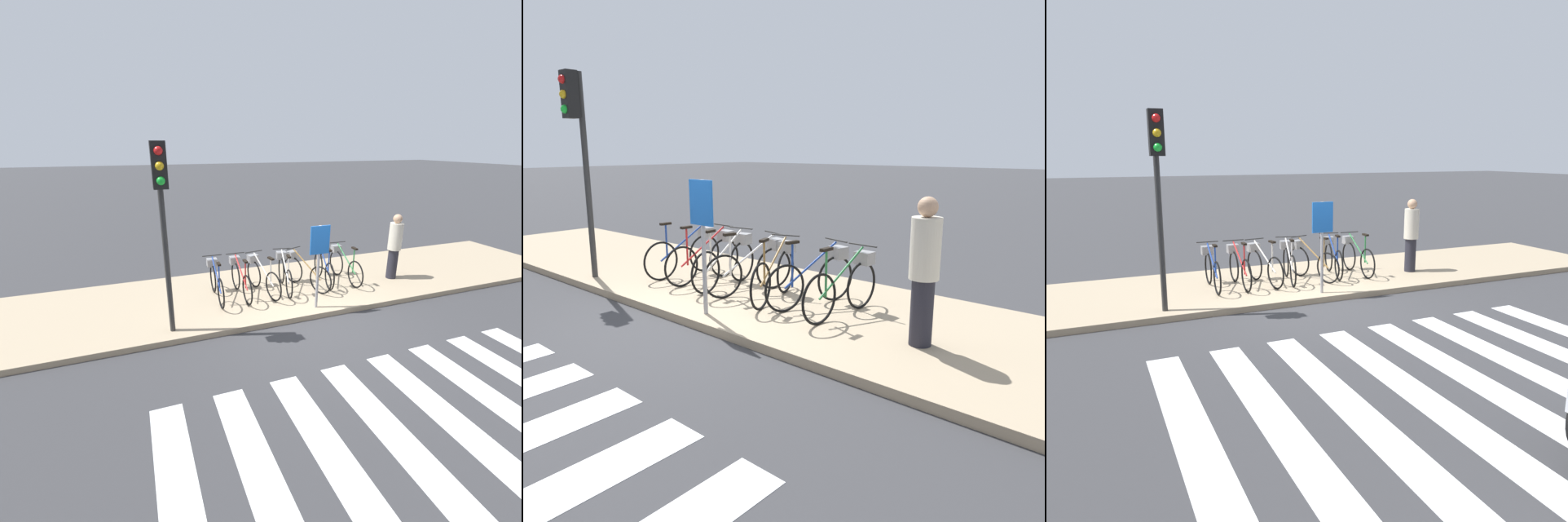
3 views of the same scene
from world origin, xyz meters
TOP-DOWN VIEW (x-y plane):
  - ground_plane at (0.00, 0.00)m, footprint 120.00×120.00m
  - sidewalk at (0.00, 1.62)m, footprint 16.59×3.25m
  - parked_bicycle_0 at (-1.68, 1.54)m, footprint 0.46×1.62m
  - parked_bicycle_1 at (-1.11, 1.52)m, footprint 0.46×1.62m
  - parked_bicycle_2 at (-0.58, 1.50)m, footprint 0.46×1.60m
  - parked_bicycle_3 at (0.02, 1.50)m, footprint 0.51×1.59m
  - parked_bicycle_4 at (0.53, 1.46)m, footprint 0.66×1.54m
  - parked_bicycle_5 at (1.16, 1.62)m, footprint 0.51×1.59m
  - parked_bicycle_6 at (1.73, 1.53)m, footprint 0.46×1.62m
  - pedestrian at (3.01, 1.20)m, footprint 0.34×0.34m
  - traffic_light at (-2.82, 0.24)m, footprint 0.24×0.40m
  - sign_post at (0.26, 0.29)m, footprint 0.44×0.07m

SIDE VIEW (x-z plane):
  - ground_plane at x=0.00m, z-range 0.00..0.00m
  - sidewalk at x=0.00m, z-range 0.00..0.12m
  - parked_bicycle_0 at x=-1.68m, z-range 0.06..1.06m
  - parked_bicycle_1 at x=-1.11m, z-range 0.06..1.06m
  - parked_bicycle_2 at x=-0.58m, z-range 0.06..1.06m
  - parked_bicycle_3 at x=0.02m, z-range 0.06..1.06m
  - parked_bicycle_4 at x=0.53m, z-range 0.06..1.06m
  - parked_bicycle_5 at x=1.16m, z-range 0.06..1.06m
  - parked_bicycle_6 at x=1.73m, z-range 0.06..1.06m
  - pedestrian at x=3.01m, z-range 0.17..1.89m
  - sign_post at x=0.26m, z-range 0.46..2.29m
  - traffic_light at x=-2.82m, z-range 0.88..4.34m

